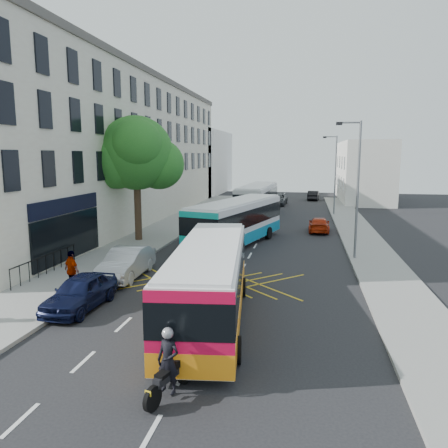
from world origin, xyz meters
The scene contains 20 objects.
ground centered at (0.00, 0.00, 0.00)m, with size 120.00×120.00×0.00m, color black.
pavement_left centered at (-8.50, 15.00, 0.07)m, with size 5.00×70.00×0.15m, color gray.
pavement_right centered at (7.50, 15.00, 0.07)m, with size 3.00×70.00×0.15m, color gray.
terrace_main centered at (-14.00, 24.49, 6.76)m, with size 8.30×45.00×13.50m.
terrace_far centered at (-14.00, 55.00, 5.00)m, with size 8.00×20.00×10.00m, color silver.
building_right centered at (11.00, 48.00, 4.00)m, with size 6.00×18.00×8.00m, color silver.
street_tree centered at (-8.51, 14.97, 6.29)m, with size 6.30×5.70×8.80m.
lamp_near centered at (6.20, 12.00, 4.62)m, with size 1.45×0.15×8.00m.
lamp_far centered at (6.20, 32.00, 4.62)m, with size 1.45×0.15×8.00m.
railings centered at (-9.70, 5.30, 0.72)m, with size 0.08×5.60×1.14m, color black, non-canonical shape.
bus_near centered at (-0.17, 1.07, 1.54)m, with size 3.60×10.62×2.93m.
bus_mid centered at (-1.32, 15.04, 1.65)m, with size 5.36×11.42×3.13m.
bus_far centered at (-1.52, 30.06, 1.68)m, with size 3.36×11.52×3.20m.
motorbike centered at (-0.04, -4.37, 0.89)m, with size 0.83×2.08×1.90m.
parked_car_blue centered at (-5.60, 1.29, 0.70)m, with size 1.65×4.11×1.40m, color black.
parked_car_silver centered at (-5.60, 5.97, 0.76)m, with size 1.61×4.62×1.52m, color #AEB2B6.
red_hatchback centered at (4.48, 21.53, 0.59)m, with size 1.65×4.05×1.18m, color #AD2307.
distant_car_grey centered at (-0.18, 40.28, 0.69)m, with size 2.30×4.99×1.39m, color #44484D.
distant_car_dark centered at (4.45, 47.26, 0.66)m, with size 1.39×3.98×1.31m, color black.
pedestrian_far centered at (-7.00, 3.13, 1.06)m, with size 1.06×0.44×1.81m, color gray.
Camera 1 is at (3.28, -14.44, 6.22)m, focal length 35.00 mm.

